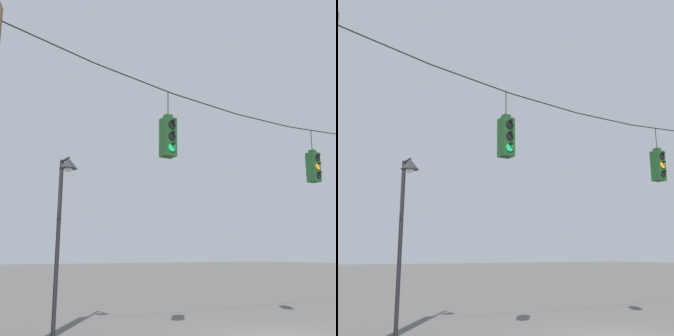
{
  "view_description": "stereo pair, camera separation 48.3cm",
  "coord_description": "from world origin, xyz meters",
  "views": [
    {
      "loc": [
        -9.35,
        -8.47,
        2.26
      ],
      "look_at": [
        -3.56,
        0.26,
        4.43
      ],
      "focal_mm": 45.0,
      "sensor_mm": 36.0,
      "label": 1
    },
    {
      "loc": [
        -8.94,
        -8.73,
        2.26
      ],
      "look_at": [
        -3.56,
        0.26,
        4.43
      ],
      "focal_mm": 45.0,
      "sensor_mm": 36.0,
      "label": 2
    }
  ],
  "objects": [
    {
      "name": "span_wire",
      "position": [
        -0.0,
        0.26,
        6.61
      ],
      "size": [
        15.91,
        0.03,
        0.87
      ],
      "color": "black"
    },
    {
      "name": "street_lamp",
      "position": [
        -5.16,
        3.36,
        3.9
      ],
      "size": [
        0.53,
        0.9,
        5.09
      ],
      "color": "black",
      "rests_on": "ground_plane"
    },
    {
      "name": "traffic_light_near_right_pole",
      "position": [
        2.23,
        0.26,
        5.13
      ],
      "size": [
        0.34,
        0.58,
        1.76
      ],
      "color": "#143819"
    },
    {
      "name": "traffic_light_near_left_pole",
      "position": [
        -3.56,
        0.26,
        5.25
      ],
      "size": [
        0.34,
        0.58,
        1.76
      ],
      "color": "#143819"
    }
  ]
}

